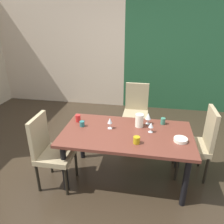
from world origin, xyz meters
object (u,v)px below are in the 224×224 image
Objects in this scene: cup_near_window at (78,118)px; wine_glass_east at (110,121)px; cup_corner at (137,140)px; cup_rear at (82,124)px; wine_glass_left at (151,125)px; serving_bowl_right at (181,140)px; chair_right_far at (199,140)px; chair_left_near at (49,149)px; cup_center at (163,121)px; dining_table at (126,138)px; chair_head_far at (136,109)px; wine_glass_north at (148,116)px; pitcher_near_shelf at (139,120)px.

wine_glass_east is at bearing -14.59° from cup_near_window.
cup_corner is 1.16× the size of cup_rear.
serving_bowl_right is at bearing -24.86° from wine_glass_left.
chair_right_far is 0.74m from wine_glass_left.
wine_glass_left is at bearing -0.87° from wine_glass_east.
wine_glass_left is 1.83× the size of cup_rear.
cup_center is at bearing 112.42° from chair_left_near.
dining_table is 1.69× the size of chair_head_far.
wine_glass_left is at bearing 12.12° from dining_table.
chair_head_far reaches higher than wine_glass_north.
pitcher_near_shelf is (0.00, 0.43, 0.05)m from cup_corner.
cup_near_window reaches higher than serving_bowl_right.
chair_head_far is 11.04× the size of cup_center.
chair_right_far is at bearing 105.26° from chair_left_near.
wine_glass_north reaches higher than cup_corner.
wine_glass_north reaches higher than cup_near_window.
chair_left_near is 1.81m from chair_head_far.
cup_near_window is at bearing 165.41° from wine_glass_east.
serving_bowl_right is at bearing -7.48° from cup_rear.
cup_center is at bearing 6.19° from cup_near_window.
chair_head_far is 10.05× the size of cup_near_window.
chair_left_near is 1.38m from wine_glass_north.
chair_right_far reaches higher than cup_rear.
wine_glass_east is at bearing 140.69° from cup_corner.
chair_left_near is 0.86m from wine_glass_east.
cup_near_window is 1.15× the size of cup_corner.
cup_rear reaches higher than dining_table.
cup_corner is at bearing -90.57° from pitcher_near_shelf.
pitcher_near_shelf reaches higher than serving_bowl_right.
chair_head_far is at bearing 54.21° from cup_near_window.
dining_table is 1.65× the size of chair_right_far.
wine_glass_north is at bearing 100.14° from wine_glass_left.
pitcher_near_shelf is (-0.16, 0.13, -0.01)m from wine_glass_left.
chair_head_far is 1.50m from cup_corner.
chair_left_near is at bearing -157.41° from pitcher_near_shelf.
cup_corner is at bearing -102.46° from wine_glass_north.
cup_rear is (-1.58, -0.20, 0.21)m from chair_right_far.
cup_center is (0.21, 0.03, -0.07)m from wine_glass_north.
wine_glass_north is at bearing 87.17° from chair_right_far.
cup_rear is (-0.62, 0.07, 0.12)m from dining_table.
cup_center is (0.16, 0.26, -0.05)m from wine_glass_left.
chair_left_near is at bearing 56.36° from chair_head_far.
chair_right_far reaches higher than dining_table.
cup_corner is (-0.82, -0.50, 0.22)m from chair_right_far.
wine_glass_north is (-0.04, 0.23, 0.02)m from wine_glass_left.
wine_glass_east is 0.98× the size of wine_glass_north.
chair_head_far is at bearing 88.33° from dining_table.
wine_glass_east is 0.95× the size of serving_bowl_right.
wine_glass_east is at bearing 162.54° from dining_table.
cup_rear is at bearing -179.09° from wine_glass_east.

